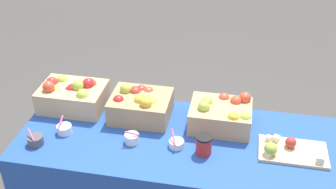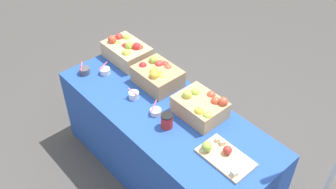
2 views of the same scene
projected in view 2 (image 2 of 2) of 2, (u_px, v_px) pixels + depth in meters
ground_plane at (165, 170)px, 3.37m from camera, size 10.00×10.00×0.00m
table at (165, 142)px, 3.13m from camera, size 1.90×0.76×0.74m
apple_crate_left at (126, 50)px, 3.34m from camera, size 0.41×0.28×0.21m
apple_crate_middle at (158, 75)px, 3.08m from camera, size 0.36×0.29×0.20m
apple_crate_right at (201, 106)px, 2.80m from camera, size 0.36×0.28×0.19m
cutting_board_front at (222, 155)px, 2.52m from camera, size 0.37×0.22×0.09m
sample_bowl_near at (156, 112)px, 2.84m from camera, size 0.09×0.10×0.10m
sample_bowl_mid at (105, 71)px, 3.22m from camera, size 0.09×0.09×0.10m
sample_bowl_far at (84, 71)px, 3.22m from camera, size 0.09×0.09×0.10m
sample_bowl_extra at (134, 95)px, 2.97m from camera, size 0.09×0.08×0.10m
coffee_cup at (167, 121)px, 2.71m from camera, size 0.09×0.09×0.12m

